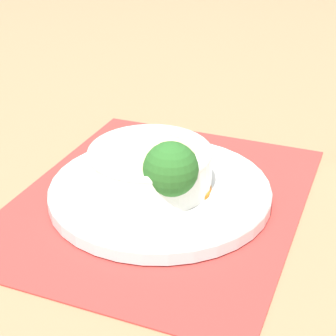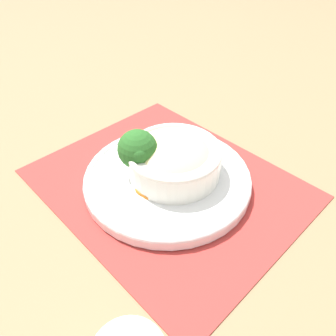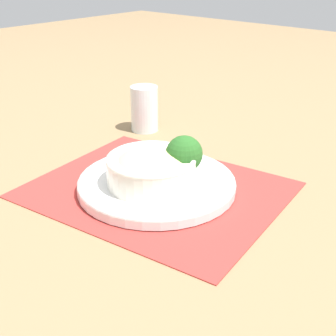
# 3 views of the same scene
# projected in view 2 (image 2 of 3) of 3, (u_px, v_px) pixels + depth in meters

# --- Properties ---
(ground_plane) EXTENTS (4.00, 4.00, 0.00)m
(ground_plane) POSITION_uv_depth(u_px,v_px,m) (167.00, 184.00, 0.58)
(ground_plane) COLOR #8C704C
(placemat) EXTENTS (0.49, 0.42, 0.00)m
(placemat) POSITION_uv_depth(u_px,v_px,m) (167.00, 183.00, 0.58)
(placemat) COLOR #B2332D
(placemat) RESTS_ON ground_plane
(plate) EXTENTS (0.29, 0.29, 0.02)m
(plate) POSITION_uv_depth(u_px,v_px,m) (167.00, 178.00, 0.57)
(plate) COLOR white
(plate) RESTS_ON placemat
(bowl) EXTENTS (0.16, 0.16, 0.06)m
(bowl) POSITION_uv_depth(u_px,v_px,m) (174.00, 158.00, 0.56)
(bowl) COLOR silver
(bowl) RESTS_ON plate
(broccoli_floret) EXTENTS (0.07, 0.07, 0.09)m
(broccoli_floret) POSITION_uv_depth(u_px,v_px,m) (138.00, 150.00, 0.54)
(broccoli_floret) COLOR #84AD5B
(broccoli_floret) RESTS_ON plate
(carrot_slice_near) EXTENTS (0.04, 0.04, 0.01)m
(carrot_slice_near) POSITION_uv_depth(u_px,v_px,m) (148.00, 187.00, 0.55)
(carrot_slice_near) COLOR orange
(carrot_slice_near) RESTS_ON plate
(carrot_slice_middle) EXTENTS (0.04, 0.04, 0.01)m
(carrot_slice_middle) POSITION_uv_depth(u_px,v_px,m) (153.00, 190.00, 0.54)
(carrot_slice_middle) COLOR orange
(carrot_slice_middle) RESTS_ON plate
(carrot_slice_far) EXTENTS (0.04, 0.04, 0.01)m
(carrot_slice_far) POSITION_uv_depth(u_px,v_px,m) (159.00, 192.00, 0.54)
(carrot_slice_far) COLOR orange
(carrot_slice_far) RESTS_ON plate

